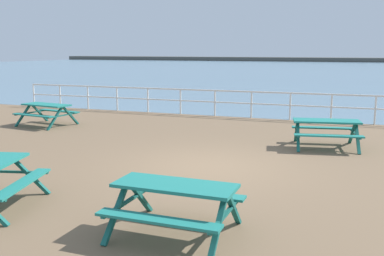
# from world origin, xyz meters

# --- Properties ---
(ground_plane) EXTENTS (30.00, 24.00, 0.20)m
(ground_plane) POSITION_xyz_m (0.00, 0.00, -0.10)
(ground_plane) COLOR brown
(sea_band) EXTENTS (142.00, 90.00, 0.01)m
(sea_band) POSITION_xyz_m (0.00, 52.75, 0.00)
(sea_band) COLOR slate
(sea_band) RESTS_ON ground
(distant_shoreline) EXTENTS (142.00, 6.00, 1.80)m
(distant_shoreline) POSITION_xyz_m (0.00, 95.75, 0.00)
(distant_shoreline) COLOR #4C4C47
(distant_shoreline) RESTS_ON ground
(seaward_railing) EXTENTS (23.07, 0.07, 1.08)m
(seaward_railing) POSITION_xyz_m (-0.00, 7.75, 0.73)
(seaward_railing) COLOR white
(seaward_railing) RESTS_ON ground
(picnic_table_near_left) EXTENTS (2.05, 1.82, 0.80)m
(picnic_table_near_left) POSITION_xyz_m (2.44, 3.12, 0.58)
(picnic_table_near_left) COLOR #1E7A70
(picnic_table_near_left) RESTS_ON ground
(picnic_table_far_left) EXTENTS (1.80, 1.54, 0.80)m
(picnic_table_far_left) POSITION_xyz_m (0.79, -3.84, 0.58)
(picnic_table_far_left) COLOR #1E7A70
(picnic_table_far_left) RESTS_ON ground
(picnic_table_seaward) EXTENTS (1.98, 1.75, 0.80)m
(picnic_table_seaward) POSITION_xyz_m (-7.27, 3.38, 0.58)
(picnic_table_seaward) COLOR #1E7A70
(picnic_table_seaward) RESTS_ON ground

